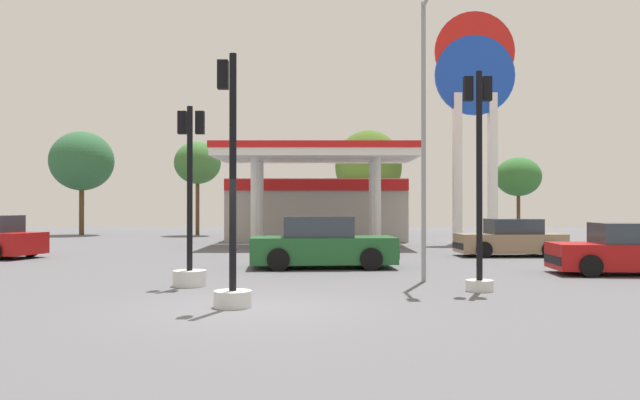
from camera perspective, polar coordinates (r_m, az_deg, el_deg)
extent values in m
plane|color=#56565B|center=(12.84, -6.07, -9.39)|extent=(90.00, 90.00, 0.00)
cube|color=#ADA89E|center=(37.76, -0.14, -0.88)|extent=(9.78, 6.81, 3.41)
cube|color=red|center=(34.32, -0.17, 1.34)|extent=(9.78, 0.12, 0.60)
cube|color=white|center=(31.33, -0.20, 3.88)|extent=(9.42, 5.63, 0.35)
cube|color=red|center=(31.35, -0.20, 4.47)|extent=(9.52, 5.73, 0.30)
cylinder|color=silver|center=(29.84, -5.65, -0.26)|extent=(0.32, 0.32, 4.18)
cylinder|color=silver|center=(29.80, 5.23, -0.26)|extent=(0.32, 0.32, 4.18)
cylinder|color=silver|center=(32.92, -5.11, -0.27)|extent=(0.32, 0.32, 4.18)
cylinder|color=silver|center=(32.89, 4.75, -0.27)|extent=(0.32, 0.32, 4.18)
cube|color=#4C4C51|center=(31.27, -0.20, -3.09)|extent=(0.90, 0.60, 1.10)
cube|color=white|center=(34.34, 12.11, 2.74)|extent=(0.40, 0.56, 7.79)
cube|color=white|center=(34.76, 15.06, 2.70)|extent=(0.40, 0.56, 7.79)
cylinder|color=blue|center=(35.14, 13.58, 10.60)|extent=(4.14, 0.22, 4.14)
cylinder|color=red|center=(35.41, 13.57, 12.57)|extent=(4.14, 0.22, 4.14)
cube|color=white|center=(35.32, 13.55, 11.57)|extent=(3.81, 0.08, 0.75)
cylinder|color=black|center=(27.49, -23.90, -3.86)|extent=(0.72, 0.42, 0.68)
cylinder|color=black|center=(21.75, 3.96, -4.79)|extent=(0.71, 0.28, 0.69)
cylinder|color=black|center=(19.91, 4.66, -5.20)|extent=(0.71, 0.28, 0.69)
cylinder|color=black|center=(21.57, -3.53, -4.83)|extent=(0.71, 0.28, 0.69)
cylinder|color=black|center=(19.71, -3.53, -5.25)|extent=(0.71, 0.28, 0.69)
cube|color=#1E5928|center=(20.67, 0.40, -4.39)|extent=(4.67, 2.20, 0.82)
cube|color=#2D3842|center=(20.62, -0.05, -2.41)|extent=(2.27, 1.83, 0.69)
cube|color=black|center=(20.95, 6.53, -4.66)|extent=(0.25, 1.82, 0.26)
cylinder|color=black|center=(19.47, 22.82, -5.37)|extent=(0.64, 0.25, 0.63)
cylinder|color=black|center=(21.07, 21.31, -4.99)|extent=(0.64, 0.25, 0.63)
cube|color=#A51111|center=(20.69, 25.41, -4.49)|extent=(4.23, 1.98, 0.75)
cube|color=#2D3842|center=(20.71, 25.78, -2.69)|extent=(2.06, 1.65, 0.63)
cube|color=black|center=(20.04, 20.00, -4.95)|extent=(0.22, 1.65, 0.24)
cylinder|color=black|center=(25.27, 14.34, -4.26)|extent=(0.63, 0.24, 0.62)
cylinder|color=black|center=(26.86, 13.33, -4.03)|extent=(0.63, 0.24, 0.62)
cylinder|color=black|center=(26.09, 19.66, -4.13)|extent=(0.63, 0.24, 0.62)
cylinder|color=black|center=(27.64, 18.38, -3.92)|extent=(0.63, 0.24, 0.62)
cube|color=#8C7556|center=(26.43, 16.45, -3.65)|extent=(4.12, 1.86, 0.73)
cube|color=#2D3842|center=(26.44, 16.74, -2.26)|extent=(1.99, 1.58, 0.62)
cube|color=black|center=(25.87, 12.26, -3.96)|extent=(0.18, 1.62, 0.23)
cylinder|color=silver|center=(16.39, -11.22, -6.75)|extent=(0.82, 0.82, 0.39)
cylinder|color=black|center=(16.30, -11.21, 1.02)|extent=(0.14, 0.14, 4.05)
cube|color=black|center=(16.62, -11.84, 6.66)|extent=(0.21, 0.20, 0.57)
sphere|color=red|center=(16.76, -11.75, 7.22)|extent=(0.15, 0.15, 0.15)
sphere|color=#D89E0C|center=(16.74, -11.75, 6.61)|extent=(0.15, 0.15, 0.15)
sphere|color=green|center=(16.72, -11.75, 6.00)|extent=(0.15, 0.15, 0.15)
cube|color=black|center=(16.54, -10.34, 6.69)|extent=(0.21, 0.20, 0.57)
sphere|color=red|center=(16.68, -10.26, 7.26)|extent=(0.15, 0.15, 0.15)
sphere|color=#D89E0C|center=(16.65, -10.26, 6.64)|extent=(0.15, 0.15, 0.15)
sphere|color=green|center=(16.63, -10.26, 6.03)|extent=(0.15, 0.15, 0.15)
cylinder|color=silver|center=(15.61, 13.98, -7.31)|extent=(0.64, 0.64, 0.26)
cylinder|color=black|center=(15.51, 13.96, 2.11)|extent=(0.14, 0.14, 4.85)
cube|color=black|center=(15.84, 13.02, 9.49)|extent=(0.21, 0.20, 0.57)
sphere|color=red|center=(15.99, 12.92, 10.05)|extent=(0.15, 0.15, 0.15)
sphere|color=#D89E0C|center=(15.96, 12.92, 9.41)|extent=(0.15, 0.15, 0.15)
sphere|color=green|center=(15.93, 12.93, 8.78)|extent=(0.15, 0.15, 0.15)
cube|color=black|center=(15.94, 14.59, 9.43)|extent=(0.21, 0.20, 0.57)
sphere|color=red|center=(16.09, 14.47, 9.99)|extent=(0.15, 0.15, 0.15)
sphere|color=#D89E0C|center=(16.06, 14.48, 9.35)|extent=(0.15, 0.15, 0.15)
sphere|color=green|center=(16.03, 14.48, 8.72)|extent=(0.15, 0.15, 0.15)
cylinder|color=silver|center=(12.92, -7.52, -8.61)|extent=(0.74, 0.74, 0.32)
cylinder|color=black|center=(12.81, -7.50, 2.46)|extent=(0.14, 0.14, 4.64)
cube|color=black|center=(13.24, -8.36, 10.82)|extent=(0.21, 0.20, 0.57)
sphere|color=red|center=(13.39, -8.28, 11.48)|extent=(0.15, 0.15, 0.15)
sphere|color=#D89E0C|center=(13.36, -8.28, 10.72)|extent=(0.15, 0.15, 0.15)
sphere|color=green|center=(13.32, -8.28, 9.96)|extent=(0.15, 0.15, 0.15)
cylinder|color=brown|center=(45.99, -20.04, -0.81)|extent=(0.32, 0.32, 3.36)
ellipsoid|color=#2E6139|center=(46.08, -20.03, 3.24)|extent=(4.18, 4.18, 3.93)
cylinder|color=brown|center=(43.39, -10.55, -0.67)|extent=(0.25, 0.25, 3.63)
ellipsoid|color=#3C6E34|center=(43.47, -10.55, 3.24)|extent=(3.06, 3.06, 2.79)
cylinder|color=brown|center=(43.01, 4.43, -1.17)|extent=(0.33, 0.33, 2.90)
ellipsoid|color=#466723|center=(43.08, 4.43, 2.96)|extent=(4.40, 4.40, 4.80)
cylinder|color=brown|center=(45.07, 17.18, -1.21)|extent=(0.24, 0.24, 2.75)
ellipsoid|color=#336D30|center=(45.11, 17.17, 1.98)|extent=(3.01, 3.01, 2.59)
cylinder|color=gray|center=(17.19, 9.23, 5.08)|extent=(0.12, 0.12, 7.30)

